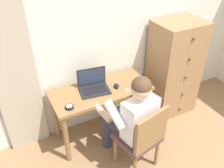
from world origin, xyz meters
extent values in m
cube|color=silver|center=(0.00, 2.20, 1.25)|extent=(4.80, 0.05, 2.50)
cube|color=#BCAD99|center=(-1.11, 2.13, 1.14)|extent=(0.46, 0.03, 2.28)
cube|color=olive|center=(-0.24, 1.86, 0.70)|extent=(1.18, 0.54, 0.03)
cylinder|color=olive|center=(-0.77, 1.65, 0.34)|extent=(0.06, 0.06, 0.68)
cylinder|color=olive|center=(0.29, 1.65, 0.34)|extent=(0.06, 0.06, 0.68)
cylinder|color=olive|center=(-0.77, 2.07, 0.34)|extent=(0.06, 0.06, 0.68)
cylinder|color=olive|center=(0.29, 2.07, 0.34)|extent=(0.06, 0.06, 0.68)
cube|color=#9E754C|center=(0.89, 1.90, 0.67)|extent=(0.62, 0.48, 1.34)
sphere|color=brown|center=(0.89, 1.65, 0.13)|extent=(0.04, 0.04, 0.04)
sphere|color=brown|center=(0.89, 1.65, 0.40)|extent=(0.04, 0.04, 0.04)
sphere|color=brown|center=(0.89, 1.65, 0.67)|extent=(0.04, 0.04, 0.04)
sphere|color=brown|center=(0.89, 1.65, 0.94)|extent=(0.04, 0.04, 0.04)
sphere|color=brown|center=(0.89, 1.65, 1.20)|extent=(0.04, 0.04, 0.04)
cube|color=brown|center=(-0.10, 1.25, 0.42)|extent=(0.49, 0.48, 0.05)
cube|color=olive|center=(-0.07, 1.07, 0.66)|extent=(0.42, 0.12, 0.42)
cylinder|color=olive|center=(0.03, 1.44, 0.20)|extent=(0.04, 0.04, 0.40)
cylinder|color=olive|center=(-0.30, 1.37, 0.20)|extent=(0.04, 0.04, 0.40)
cylinder|color=olive|center=(0.09, 1.12, 0.20)|extent=(0.04, 0.04, 0.40)
cylinder|color=#33384C|center=(-0.06, 1.48, 0.47)|extent=(0.22, 0.42, 0.14)
cylinder|color=#33384C|center=(-0.23, 1.45, 0.47)|extent=(0.22, 0.42, 0.14)
cylinder|color=#33384C|center=(-0.10, 1.68, 0.23)|extent=(0.11, 0.11, 0.47)
cylinder|color=#33384C|center=(-0.27, 1.64, 0.23)|extent=(0.11, 0.11, 0.47)
cube|color=white|center=(-0.10, 1.24, 0.70)|extent=(0.39, 0.27, 0.46)
cylinder|color=white|center=(0.09, 1.41, 0.78)|extent=(0.15, 0.31, 0.25)
cylinder|color=white|center=(-0.34, 1.32, 0.78)|extent=(0.15, 0.31, 0.25)
cylinder|color=#DBAD8E|center=(0.05, 1.61, 0.67)|extent=(0.12, 0.28, 0.11)
cylinder|color=#DBAD8E|center=(-0.38, 1.52, 0.67)|extent=(0.12, 0.28, 0.11)
sphere|color=#DBAD8E|center=(-0.10, 1.25, 1.06)|extent=(0.20, 0.20, 0.20)
sphere|color=#513823|center=(-0.10, 1.25, 1.09)|extent=(0.20, 0.20, 0.20)
cube|color=#232326|center=(-0.32, 1.85, 0.73)|extent=(0.37, 0.29, 0.02)
cube|color=black|center=(-0.32, 1.84, 0.74)|extent=(0.31, 0.19, 0.00)
cube|color=#232326|center=(-0.30, 1.98, 0.85)|extent=(0.34, 0.06, 0.22)
cube|color=#2D3851|center=(-0.30, 1.97, 0.85)|extent=(0.30, 0.05, 0.18)
ellipsoid|color=black|center=(-0.06, 1.81, 0.74)|extent=(0.09, 0.12, 0.03)
cylinder|color=black|center=(-0.68, 1.70, 0.73)|extent=(0.09, 0.09, 0.03)
cylinder|color=silver|center=(-0.68, 1.70, 0.75)|extent=(0.06, 0.06, 0.00)
cylinder|color=#33518C|center=(0.17, 1.69, 0.77)|extent=(0.08, 0.08, 0.09)
torus|color=#33518C|center=(0.23, 1.69, 0.77)|extent=(0.06, 0.01, 0.06)
camera|label=1|loc=(-1.21, -0.28, 2.37)|focal=39.22mm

